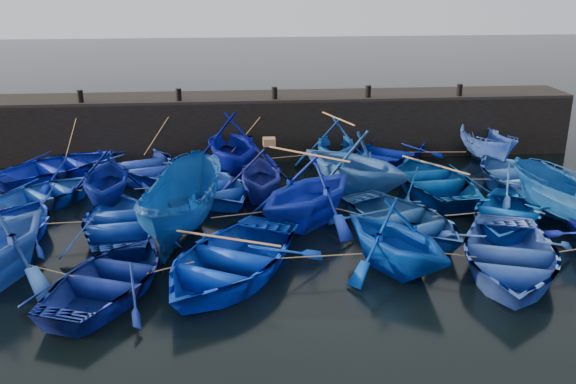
{
  "coord_description": "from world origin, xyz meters",
  "views": [
    {
      "loc": [
        -1.81,
        -17.15,
        7.92
      ],
      "look_at": [
        0.0,
        3.2,
        0.7
      ],
      "focal_mm": 40.0,
      "sensor_mm": 36.0,
      "label": 1
    }
  ],
  "objects": [
    {
      "name": "boat_12",
      "position": [
        8.82,
        4.29,
        0.58
      ],
      "size": [
        4.9,
        6.22,
        1.17
      ],
      "primitive_type": "imported",
      "rotation": [
        0.0,
        0.0,
        3.31
      ],
      "color": "blue",
      "rests_on": "ground"
    },
    {
      "name": "bollard_1",
      "position": [
        -4.0,
        9.6,
        2.87
      ],
      "size": [
        0.24,
        0.24,
        0.5
      ],
      "primitive_type": "cylinder",
      "color": "black",
      "rests_on": "quay_top"
    },
    {
      "name": "boat_0",
      "position": [
        -8.63,
        7.48,
        0.52
      ],
      "size": [
        6.06,
        6.0,
        1.03
      ],
      "primitive_type": "imported",
      "rotation": [
        0.0,
        0.0,
        2.32
      ],
      "color": "#07189F",
      "rests_on": "ground"
    },
    {
      "name": "boat_4",
      "position": [
        4.64,
        8.17,
        0.54
      ],
      "size": [
        6.09,
        6.37,
        1.08
      ],
      "primitive_type": "imported",
      "rotation": [
        0.0,
        0.0,
        -0.65
      ],
      "color": "#001182",
      "rests_on": "ground"
    },
    {
      "name": "bollard_2",
      "position": [
        0.0,
        9.6,
        2.87
      ],
      "size": [
        0.24,
        0.24,
        0.5
      ],
      "primitive_type": "cylinder",
      "color": "black",
      "rests_on": "quay_top"
    },
    {
      "name": "bollard_3",
      "position": [
        4.0,
        9.6,
        2.87
      ],
      "size": [
        0.24,
        0.24,
        0.5
      ],
      "primitive_type": "cylinder",
      "color": "black",
      "rests_on": "quay_top"
    },
    {
      "name": "boat_15",
      "position": [
        -3.46,
        1.44,
        1.03
      ],
      "size": [
        3.08,
        5.61,
        2.05
      ],
      "primitive_type": "imported",
      "rotation": [
        0.0,
        0.0,
        2.93
      ],
      "color": "navy",
      "rests_on": "ground"
    },
    {
      "name": "boat_2",
      "position": [
        -1.88,
        7.6,
        1.23
      ],
      "size": [
        4.71,
        5.25,
        2.47
      ],
      "primitive_type": "imported",
      "rotation": [
        0.0,
        0.0,
        0.15
      ],
      "color": "#00087B",
      "rests_on": "ground"
    },
    {
      "name": "boat_7",
      "position": [
        -6.2,
        4.4,
        1.04
      ],
      "size": [
        3.78,
        4.27,
        2.09
      ],
      "primitive_type": "imported",
      "rotation": [
        0.0,
        0.0,
        3.24
      ],
      "color": "navy",
      "rests_on": "ground"
    },
    {
      "name": "boat_18",
      "position": [
        6.8,
        1.13,
        0.46
      ],
      "size": [
        4.96,
        5.44,
        0.92
      ],
      "primitive_type": "imported",
      "rotation": [
        0.0,
        0.0,
        -0.51
      ],
      "color": "#0549B9",
      "rests_on": "ground"
    },
    {
      "name": "boat_10",
      "position": [
        2.54,
        4.65,
        1.24
      ],
      "size": [
        6.16,
        6.23,
        2.48
      ],
      "primitive_type": "imported",
      "rotation": [
        0.0,
        0.0,
        3.85
      ],
      "color": "#1D5292",
      "rests_on": "ground"
    },
    {
      "name": "boat_16",
      "position": [
        0.52,
        1.92,
        1.18
      ],
      "size": [
        5.89,
        5.92,
        2.36
      ],
      "primitive_type": "imported",
      "rotation": [
        0.0,
        0.0,
        -0.76
      ],
      "color": "#0C23BD",
      "rests_on": "ground"
    },
    {
      "name": "ground",
      "position": [
        0.0,
        0.0,
        0.0
      ],
      "size": [
        120.0,
        120.0,
        0.0
      ],
      "primitive_type": "plane",
      "color": "black",
      "rests_on": "ground"
    },
    {
      "name": "quay_wall",
      "position": [
        0.0,
        10.5,
        1.25
      ],
      "size": [
        26.0,
        2.5,
        2.5
      ],
      "primitive_type": "cube",
      "color": "black",
      "rests_on": "ground"
    },
    {
      "name": "boat_23",
      "position": [
        2.5,
        -1.57,
        1.02
      ],
      "size": [
        4.83,
        5.03,
        2.05
      ],
      "primitive_type": "imported",
      "rotation": [
        0.0,
        0.0,
        0.51
      ],
      "color": "#002E92",
      "rests_on": "ground"
    },
    {
      "name": "boat_5",
      "position": [
        8.82,
        7.98,
        0.78
      ],
      "size": [
        1.77,
        4.13,
        1.56
      ],
      "primitive_type": "imported",
      "rotation": [
        0.0,
        0.0,
        0.06
      ],
      "color": "#2348AA",
      "rests_on": "ground"
    },
    {
      "name": "boat_1",
      "position": [
        -5.48,
        7.48,
        0.53
      ],
      "size": [
        5.16,
        6.03,
        1.06
      ],
      "primitive_type": "imported",
      "rotation": [
        0.0,
        0.0,
        0.35
      ],
      "color": "#163099",
      "rests_on": "ground"
    },
    {
      "name": "mooring_ropes",
      "position": [
        0.36,
        4.94,
        0.88
      ],
      "size": [
        17.5,
        11.8,
        2.1
      ],
      "color": "tan",
      "rests_on": "ground"
    },
    {
      "name": "boat_13",
      "position": [
        -8.54,
        1.39,
        0.46
      ],
      "size": [
        3.8,
        4.87,
        0.92
      ],
      "primitive_type": "imported",
      "rotation": [
        0.0,
        0.0,
        3.0
      ],
      "color": "#09259F",
      "rests_on": "ground"
    },
    {
      "name": "bollard_0",
      "position": [
        -8.0,
        9.6,
        2.87
      ],
      "size": [
        0.24,
        0.24,
        0.5
      ],
      "primitive_type": "cylinder",
      "color": "black",
      "rests_on": "quay_top"
    },
    {
      "name": "boat_3",
      "position": [
        2.4,
        8.18,
        1.03
      ],
      "size": [
        4.01,
        4.44,
        2.05
      ],
      "primitive_type": "imported",
      "rotation": [
        0.0,
        0.0,
        -0.18
      ],
      "color": "#0D47AA",
      "rests_on": "ground"
    },
    {
      "name": "boat_21",
      "position": [
        -4.99,
        -2.26,
        0.48
      ],
      "size": [
        4.8,
        5.54,
        0.96
      ],
      "primitive_type": "imported",
      "rotation": [
        0.0,
        0.0,
        2.76
      ],
      "color": "navy",
      "rests_on": "ground"
    },
    {
      "name": "boat_24",
      "position": [
        5.51,
        -2.05,
        0.56
      ],
      "size": [
        5.45,
        6.39,
        1.12
      ],
      "primitive_type": "imported",
      "rotation": [
        0.0,
        0.0,
        -0.34
      ],
      "color": "#2649A7",
      "rests_on": "ground"
    },
    {
      "name": "boat_17",
      "position": [
        3.42,
        0.93,
        0.51
      ],
      "size": [
        5.35,
        5.96,
        1.02
      ],
      "primitive_type": "imported",
      "rotation": [
        0.0,
        0.0,
        0.47
      ],
      "color": "navy",
      "rests_on": "ground"
    },
    {
      "name": "wooden_crate",
      "position": [
        -0.54,
        4.55,
        2.11
      ],
      "size": [
        0.43,
        0.42,
        0.27
      ],
      "primitive_type": "cube",
      "color": "olive",
      "rests_on": "boat_9"
    },
    {
      "name": "boat_19",
      "position": [
        8.83,
        0.86,
        0.92
      ],
      "size": [
        3.79,
        5.04,
        1.84
      ],
      "primitive_type": "imported",
      "rotation": [
        0.0,
        0.0,
        3.62
      ],
      "color": "navy",
      "rests_on": "ground"
    },
    {
      "name": "loose_oars",
      "position": [
        1.59,
        3.24,
        1.69
      ],
      "size": [
        9.75,
        11.94,
        1.34
      ],
      "color": "#99724C",
      "rests_on": "ground"
    },
    {
      "name": "boat_11",
      "position": [
        5.47,
        4.52,
        0.54
      ],
      "size": [
        4.23,
        5.56,
        1.08
      ],
      "primitive_type": "imported",
      "rotation": [
        0.0,
        0.0,
        3.24
      ],
      "color": "navy",
      "rests_on": "ground"
    },
    {
      "name": "bollard_4",
      "position": [
        8.0,
        9.6,
        2.87
      ],
      "size": [
        0.24,
        0.24,
        0.5
      ],
      "primitive_type": "cylinder",
      "color": "black",
      "rests_on": "quay_top"
    },
    {
      "name": "boat_22",
      "position": [
        -2.02,
        -1.67,
        0.58
      ],
      "size": [
        6.23,
        6.84,
        1.16
      ],
      "primitive_type": "imported",
      "rotation": [
        0.0,
        0.0,
        -0.51
      ],
      "color": "#032FD2",
      "rests_on": "ground"
    },
    {
      "name": "quay_top",
      "position": [
        0.0,
        10.5,
        2.56
      ],
      "size": [
        26.0,
        2.5,
        0.12
      ],
      "primitive_type": "cube",
      "color": "black",
      "rests_on": "quay_wall"
    },
    {
      "name": "boat_9",
      "position": [
        -0.84,
        4.55,
        0.99
      ],
      "size": [
        3.31,
        3.82,
        1.97
      ],
      "primitive_type": "imported",
      "rotation": [
        0.0,
        0.0,
        3.12
      ],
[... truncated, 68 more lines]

